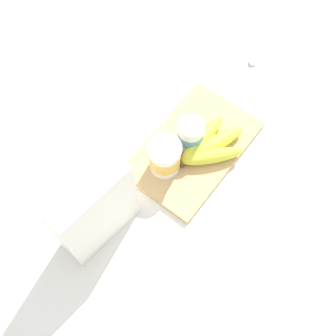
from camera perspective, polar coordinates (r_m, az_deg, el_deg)
ground_plane at (r=1.11m, az=3.18°, el=2.35°), size 2.40×2.40×0.00m
cutting_board at (r=1.11m, az=3.20°, el=2.52°), size 0.33×0.21×0.01m
cereal_box at (r=0.93m, az=-9.55°, el=-5.21°), size 0.18×0.09×0.24m
yogurt_cup_front at (r=1.03m, az=-0.42°, el=1.37°), size 0.08×0.08×0.09m
yogurt_cup_back at (r=1.07m, az=2.92°, el=4.32°), size 0.06×0.06×0.08m
banana_bunch at (r=1.08m, az=5.28°, el=2.75°), size 0.18×0.13×0.04m
spoon at (r=1.26m, az=10.64°, el=12.29°), size 0.12×0.08×0.01m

